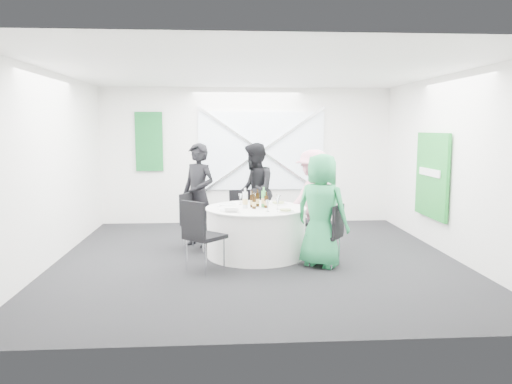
{
  "coord_description": "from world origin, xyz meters",
  "views": [
    {
      "loc": [
        -0.52,
        -7.38,
        1.98
      ],
      "look_at": [
        0.0,
        0.2,
        1.0
      ],
      "focal_mm": 35.0,
      "sensor_mm": 36.0,
      "label": 1
    }
  ],
  "objects": [
    {
      "name": "chair_front_left",
      "position": [
        -0.82,
        -0.68,
        0.59
      ],
      "size": [
        0.65,
        0.65,
        1.01
      ],
      "rotation": [
        0.0,
        0.0,
        2.39
      ],
      "color": "black",
      "rests_on": "floor"
    },
    {
      "name": "beer_bottle_d",
      "position": [
        -0.04,
        0.06,
        0.85
      ],
      "size": [
        0.06,
        0.06,
        0.25
      ],
      "color": "#341E09",
      "rests_on": "banquet_table"
    },
    {
      "name": "plate_front_right",
      "position": [
        0.4,
        -0.23,
        0.78
      ],
      "size": [
        0.25,
        0.25,
        0.04
      ],
      "color": "white",
      "rests_on": "banquet_table"
    },
    {
      "name": "knife_a",
      "position": [
        -0.56,
        0.33,
        0.76
      ],
      "size": [
        0.09,
        0.14,
        0.01
      ],
      "primitive_type": "cube",
      "rotation": [
        0.0,
        0.0,
        2.62
      ],
      "color": "silver",
      "rests_on": "banquet_table"
    },
    {
      "name": "beer_bottle_b",
      "position": [
        0.03,
        0.28,
        0.87
      ],
      "size": [
        0.06,
        0.06,
        0.27
      ],
      "color": "#341E09",
      "rests_on": "banquet_table"
    },
    {
      "name": "chair_back_left",
      "position": [
        -1.0,
        0.63,
        0.55
      ],
      "size": [
        0.56,
        0.56,
        0.93
      ],
      "rotation": [
        0.0,
        0.0,
        1.16
      ],
      "color": "black",
      "rests_on": "floor"
    },
    {
      "name": "wall_back",
      "position": [
        0.0,
        3.0,
        1.4
      ],
      "size": [
        6.0,
        0.0,
        6.0
      ],
      "primitive_type": "plane",
      "rotation": [
        1.57,
        0.0,
        0.0
      ],
      "color": "white",
      "rests_on": "floor"
    },
    {
      "name": "green_sign",
      "position": [
        2.94,
        0.6,
        1.2
      ],
      "size": [
        0.05,
        1.2,
        1.4
      ],
      "primitive_type": "cube",
      "color": "#188428",
      "rests_on": "wall_right"
    },
    {
      "name": "green_banner",
      "position": [
        -2.0,
        2.95,
        1.7
      ],
      "size": [
        0.55,
        0.04,
        1.2
      ],
      "primitive_type": "cube",
      "color": "#125E22",
      "rests_on": "wall_back"
    },
    {
      "name": "napkin",
      "position": [
        -0.39,
        -0.19,
        0.8
      ],
      "size": [
        0.2,
        0.14,
        0.05
      ],
      "primitive_type": "cube",
      "rotation": [
        0.0,
        0.0,
        0.1
      ],
      "color": "silver",
      "rests_on": "plate_front_left"
    },
    {
      "name": "person_man_back",
      "position": [
        0.05,
        1.37,
        0.86
      ],
      "size": [
        0.5,
        0.86,
        1.72
      ],
      "primitive_type": "imported",
      "rotation": [
        0.0,
        0.0,
        -1.62
      ],
      "color": "black",
      "rests_on": "floor"
    },
    {
      "name": "wine_glass_b",
      "position": [
        0.37,
        0.38,
        0.88
      ],
      "size": [
        0.07,
        0.07,
        0.17
      ],
      "color": "white",
      "rests_on": "banquet_table"
    },
    {
      "name": "wall_front",
      "position": [
        0.0,
        -3.0,
        1.4
      ],
      "size": [
        6.0,
        0.0,
        6.0
      ],
      "primitive_type": "plane",
      "rotation": [
        -1.57,
        0.0,
        0.0
      ],
      "color": "white",
      "rests_on": "floor"
    },
    {
      "name": "fork_b",
      "position": [
        0.19,
        0.74,
        0.76
      ],
      "size": [
        0.15,
        0.02,
        0.01
      ],
      "primitive_type": "cube",
      "rotation": [
        0.0,
        0.0,
        1.53
      ],
      "color": "silver",
      "rests_on": "banquet_table"
    },
    {
      "name": "window_brace_b",
      "position": [
        0.3,
        2.92,
        1.5
      ],
      "size": [
        2.63,
        0.05,
        1.84
      ],
      "primitive_type": "cube",
      "rotation": [
        0.0,
        -0.97,
        0.0
      ],
      "color": "silver",
      "rests_on": "window_panel"
    },
    {
      "name": "ceiling",
      "position": [
        0.0,
        0.0,
        2.8
      ],
      "size": [
        6.0,
        6.0,
        0.0
      ],
      "primitive_type": "plane",
      "rotation": [
        3.14,
        0.0,
        0.0
      ],
      "color": "white",
      "rests_on": "wall_back"
    },
    {
      "name": "chair_back_right",
      "position": [
        1.01,
        0.59,
        0.55
      ],
      "size": [
        0.56,
        0.55,
        0.94
      ],
      "rotation": [
        0.0,
        0.0,
        -1.2
      ],
      "color": "black",
      "rests_on": "floor"
    },
    {
      "name": "beer_bottle_a",
      "position": [
        -0.06,
        0.22,
        0.86
      ],
      "size": [
        0.06,
        0.06,
        0.26
      ],
      "color": "#341E09",
      "rests_on": "banquet_table"
    },
    {
      "name": "banquet_table",
      "position": [
        0.0,
        0.2,
        0.38
      ],
      "size": [
        1.56,
        1.56,
        0.76
      ],
      "color": "silver",
      "rests_on": "floor"
    },
    {
      "name": "window_panel",
      "position": [
        0.3,
        2.96,
        1.5
      ],
      "size": [
        2.6,
        0.03,
        1.6
      ],
      "primitive_type": "cube",
      "color": "silver",
      "rests_on": "wall_back"
    },
    {
      "name": "wall_left",
      "position": [
        -3.0,
        0.0,
        1.4
      ],
      "size": [
        0.0,
        6.0,
        6.0
      ],
      "primitive_type": "plane",
      "rotation": [
        1.57,
        0.0,
        1.57
      ],
      "color": "white",
      "rests_on": "floor"
    },
    {
      "name": "floor",
      "position": [
        0.0,
        0.0,
        0.0
      ],
      "size": [
        6.0,
        6.0,
        0.0
      ],
      "primitive_type": "plane",
      "color": "black",
      "rests_on": "ground"
    },
    {
      "name": "chair_back",
      "position": [
        -0.19,
        1.33,
        0.51
      ],
      "size": [
        0.46,
        0.47,
        0.88
      ],
      "rotation": [
        0.0,
        0.0,
        0.16
      ],
      "color": "black",
      "rests_on": "floor"
    },
    {
      "name": "wine_glass_e",
      "position": [
        0.14,
        -0.18,
        0.88
      ],
      "size": [
        0.07,
        0.07,
        0.17
      ],
      "color": "white",
      "rests_on": "banquet_table"
    },
    {
      "name": "knife_c",
      "position": [
        -0.3,
        -0.29,
        0.76
      ],
      "size": [
        0.11,
        0.12,
        0.01
      ],
      "primitive_type": "cube",
      "rotation": [
        0.0,
        0.0,
        -2.41
      ],
      "color": "silver",
      "rests_on": "banquet_table"
    },
    {
      "name": "plate_front_left",
      "position": [
        -0.42,
        -0.08,
        0.77
      ],
      "size": [
        0.28,
        0.28,
        0.01
      ],
      "color": "white",
      "rests_on": "banquet_table"
    },
    {
      "name": "wine_glass_a",
      "position": [
        0.31,
        0.01,
        0.88
      ],
      "size": [
        0.07,
        0.07,
        0.17
      ],
      "color": "white",
      "rests_on": "banquet_table"
    },
    {
      "name": "person_woman_green",
      "position": [
        0.89,
        -0.46,
        0.81
      ],
      "size": [
        0.95,
        0.89,
        1.62
      ],
      "primitive_type": "imported",
      "rotation": [
        0.0,
        0.0,
        2.5
      ],
      "color": "#289354",
      "rests_on": "floor"
    },
    {
      "name": "plate_back_left",
      "position": [
        -0.43,
        0.46,
        0.77
      ],
      "size": [
        0.28,
        0.28,
        0.01
      ],
      "color": "white",
      "rests_on": "banquet_table"
    },
    {
      "name": "chair_front_right",
      "position": [
        1.02,
        -0.47,
        0.52
      ],
      "size": [
        0.57,
        0.56,
        0.9
      ],
      "rotation": [
        0.0,
        0.0,
        4.13
      ],
      "color": "black",
      "rests_on": "floor"
    },
    {
      "name": "plate_back_right",
      "position": [
        0.38,
        0.51,
        0.78
      ],
      "size": [
        0.29,
        0.29,
        0.04
      ],
      "color": "white",
      "rests_on": "banquet_table"
    },
    {
      "name": "beer_bottle_c",
      "position": [
        0.15,
        0.15,
        0.85
      ],
      "size": [
        0.06,
        0.06,
        0.25
      ],
      "color": "#341E09",
      "rests_on": "banquet_table"
    },
    {
      "name": "fork_c",
      "position": [
        -0.54,
        0.0,
        0.76
      ],
      "size": [
        0.1,
        0.13,
        0.01
      ],
      "primitive_type": "cube",
      "rotation": [
        0.0,
        0.0,
        -2.49
      ],
      "color": "silver",
      "rests_on": "banquet_table"
    },
    {
      "name": "clear_water_bottle",
      "position": [
        -0.17,
        0.14,
        0.88
      ],
      "size": [
        0.08,
        0.08,
        0.31
      ],
      "color": "white",
      "rests_on": "banquet_table"
    },
    {
      "name": "fork_a",
      "position": [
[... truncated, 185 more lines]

